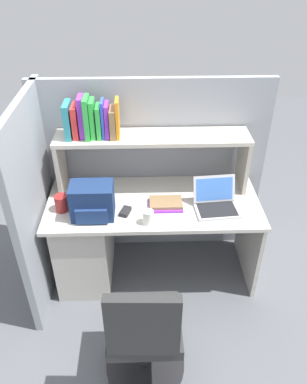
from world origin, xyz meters
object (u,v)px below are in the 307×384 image
object	(u,v)px
computer_mouse	(125,212)
office_chair	(144,338)
laptop	(216,202)
backpack	(92,201)
paper_cup	(148,217)
snack_canister	(61,203)

from	to	relation	value
computer_mouse	office_chair	bearing A→B (deg)	-61.84
laptop	backpack	world-z (taller)	backpack
laptop	office_chair	bearing A→B (deg)	-122.42
laptop	paper_cup	distance (m)	0.52
snack_canister	office_chair	distance (m)	1.11
laptop	computer_mouse	xyz separation A→B (m)	(-0.66, -0.05, -0.03)
office_chair	backpack	bearing A→B (deg)	-63.81
paper_cup	office_chair	bearing A→B (deg)	-93.29
computer_mouse	snack_canister	distance (m)	0.47
computer_mouse	office_chair	world-z (taller)	office_chair
laptop	paper_cup	world-z (taller)	laptop
snack_canister	backpack	bearing A→B (deg)	-16.97
backpack	office_chair	xyz separation A→B (m)	(0.35, -0.78, -0.46)
computer_mouse	backpack	bearing A→B (deg)	-156.44
backpack	computer_mouse	xyz separation A→B (m)	(0.23, 0.02, -0.11)
backpack	paper_cup	size ratio (longest dim) A/B	2.85
backpack	office_chair	distance (m)	0.97
backpack	paper_cup	distance (m)	0.41
backpack	office_chair	world-z (taller)	backpack
backpack	snack_canister	size ratio (longest dim) A/B	2.42
computer_mouse	laptop	bearing A→B (deg)	23.44
laptop	snack_canister	xyz separation A→B (m)	(-1.12, 0.01, 0.01)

